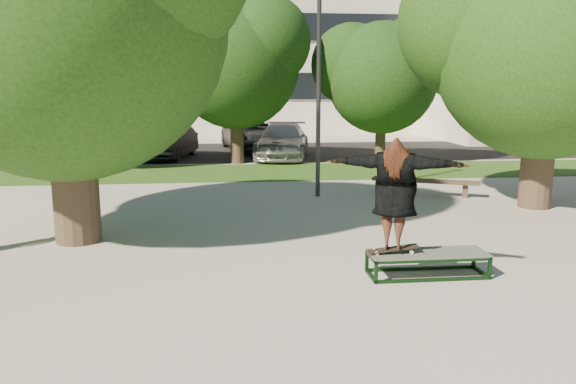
{
  "coord_description": "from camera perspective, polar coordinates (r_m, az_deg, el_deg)",
  "views": [
    {
      "loc": [
        -1.4,
        -9.61,
        2.83
      ],
      "look_at": [
        -0.28,
        0.6,
        0.94
      ],
      "focal_mm": 35.0,
      "sensor_mm": 36.0,
      "label": 1
    }
  ],
  "objects": [
    {
      "name": "car_dark",
      "position": [
        23.67,
        -11.92,
        4.94
      ],
      "size": [
        2.17,
        4.17,
        1.31
      ],
      "primitive_type": "imported",
      "rotation": [
        0.0,
        0.0,
        -0.21
      ],
      "color": "black",
      "rests_on": "asphalt_strip"
    },
    {
      "name": "grass_strip",
      "position": [
        19.46,
        0.89,
        2.1
      ],
      "size": [
        30.0,
        4.0,
        0.02
      ],
      "primitive_type": "cube",
      "color": "#264614",
      "rests_on": "ground"
    },
    {
      "name": "lamppost",
      "position": [
        14.81,
        3.14,
        11.67
      ],
      "size": [
        0.25,
        0.15,
        6.11
      ],
      "color": "#2D2D30",
      "rests_on": "ground"
    },
    {
      "name": "car_silver_a",
      "position": [
        27.27,
        -22.52,
        5.26
      ],
      "size": [
        2.23,
        4.55,
        1.49
      ],
      "primitive_type": "imported",
      "rotation": [
        0.0,
        0.0,
        -0.11
      ],
      "color": "#B5B4B9",
      "rests_on": "asphalt_strip"
    },
    {
      "name": "tree_right",
      "position": [
        14.7,
        24.44,
        14.47
      ],
      "size": [
        6.24,
        5.33,
        6.51
      ],
      "color": "#38281E",
      "rests_on": "ground"
    },
    {
      "name": "side_building",
      "position": [
        37.1,
        25.8,
        11.23
      ],
      "size": [
        15.0,
        10.0,
        8.0
      ],
      "primitive_type": "cube",
      "color": "beige",
      "rests_on": "ground"
    },
    {
      "name": "asphalt_strip",
      "position": [
        25.8,
        -3.12,
        4.13
      ],
      "size": [
        40.0,
        8.0,
        0.01
      ],
      "primitive_type": "cube",
      "color": "black",
      "rests_on": "ground"
    },
    {
      "name": "bg_tree_left",
      "position": [
        21.33,
        -20.76,
        12.2
      ],
      "size": [
        5.28,
        4.51,
        5.77
      ],
      "color": "#38281E",
      "rests_on": "ground"
    },
    {
      "name": "ground",
      "position": [
        10.11,
        1.96,
        -5.82
      ],
      "size": [
        120.0,
        120.0,
        0.0
      ],
      "primitive_type": "plane",
      "color": "gray",
      "rests_on": "ground"
    },
    {
      "name": "skater_rig",
      "position": [
        8.49,
        10.8,
        -0.18
      ],
      "size": [
        2.11,
        1.35,
        1.76
      ],
      "rotation": [
        0.0,
        0.0,
        2.72
      ],
      "color": "white",
      "rests_on": "grind_box"
    },
    {
      "name": "grind_box",
      "position": [
        8.93,
        13.95,
        -7.08
      ],
      "size": [
        1.8,
        0.6,
        0.38
      ],
      "color": "black",
      "rests_on": "ground"
    },
    {
      "name": "car_silver_b",
      "position": [
        23.32,
        -0.56,
        5.22
      ],
      "size": [
        2.87,
        5.19,
        1.42
      ],
      "primitive_type": "imported",
      "rotation": [
        0.0,
        0.0,
        -0.19
      ],
      "color": "#ACABB0",
      "rests_on": "asphalt_strip"
    },
    {
      "name": "office_building",
      "position": [
        41.91,
        -7.37,
        17.44
      ],
      "size": [
        30.0,
        14.12,
        16.0
      ],
      "color": "silver",
      "rests_on": "ground"
    },
    {
      "name": "bench",
      "position": [
        15.52,
        13.77,
        0.99
      ],
      "size": [
        2.72,
        1.53,
        0.43
      ],
      "rotation": [
        0.0,
        0.0,
        -0.43
      ],
      "color": "#47392B",
      "rests_on": "ground"
    },
    {
      "name": "car_grey",
      "position": [
        26.22,
        -3.44,
        5.86
      ],
      "size": [
        3.2,
        5.66,
        1.49
      ],
      "primitive_type": "imported",
      "rotation": [
        0.0,
        0.0,
        0.14
      ],
      "color": "#505154",
      "rests_on": "asphalt_strip"
    },
    {
      "name": "bg_tree_mid",
      "position": [
        21.72,
        -5.55,
        13.52
      ],
      "size": [
        5.76,
        4.92,
        6.24
      ],
      "color": "#38281E",
      "rests_on": "ground"
    },
    {
      "name": "bg_tree_right",
      "position": [
        21.97,
        9.35,
        12.03
      ],
      "size": [
        5.04,
        4.31,
        5.43
      ],
      "color": "#38281E",
      "rests_on": "ground"
    }
  ]
}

